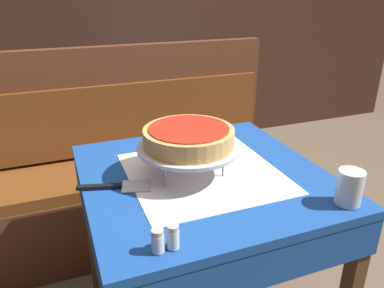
{
  "coord_description": "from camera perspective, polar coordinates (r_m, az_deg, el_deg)",
  "views": [
    {
      "loc": [
        -0.45,
        -1.06,
        1.36
      ],
      "look_at": [
        -0.05,
        -0.02,
        0.89
      ],
      "focal_mm": 35.0,
      "sensor_mm": 36.0,
      "label": 1
    }
  ],
  "objects": [
    {
      "name": "back_wall_panel",
      "position": [
        3.15,
        -13.61,
        19.57
      ],
      "size": [
        6.0,
        0.04,
        2.4
      ],
      "primitive_type": "cube",
      "color": "#3D2319",
      "rests_on": "ground_plane"
    },
    {
      "name": "salt_shaker",
      "position": [
        0.93,
        -5.25,
        -14.48
      ],
      "size": [
        0.03,
        0.03,
        0.06
      ],
      "color": "silver",
      "rests_on": "dining_table_front"
    },
    {
      "name": "condiment_caddy",
      "position": [
        2.86,
        -7.8,
        11.48
      ],
      "size": [
        0.14,
        0.14,
        0.17
      ],
      "color": "black",
      "rests_on": "dining_table_rear"
    },
    {
      "name": "pizza_pan_stand",
      "position": [
        1.25,
        -0.49,
        -0.64
      ],
      "size": [
        0.35,
        0.35,
        0.11
      ],
      "color": "#ADADB2",
      "rests_on": "dining_table_front"
    },
    {
      "name": "deep_dish_pizza",
      "position": [
        1.23,
        -0.5,
        1.12
      ],
      "size": [
        0.3,
        0.3,
        0.06
      ],
      "color": "tan",
      "rests_on": "pizza_pan_stand"
    },
    {
      "name": "booth_bench",
      "position": [
        2.14,
        -7.99,
        -5.98
      ],
      "size": [
        1.59,
        0.45,
        1.07
      ],
      "color": "brown",
      "rests_on": "ground_plane"
    },
    {
      "name": "dining_table_front",
      "position": [
        1.35,
        1.72,
        -8.17
      ],
      "size": [
        0.81,
        0.81,
        0.76
      ],
      "color": "#194799",
      "rests_on": "ground_plane"
    },
    {
      "name": "pizza_server",
      "position": [
        1.23,
        -11.42,
        -6.35
      ],
      "size": [
        0.24,
        0.11,
        0.01
      ],
      "color": "#BCBCC1",
      "rests_on": "dining_table_front"
    },
    {
      "name": "dining_table_rear",
      "position": [
        2.87,
        -6.71,
        8.4
      ],
      "size": [
        0.63,
        0.63,
        0.76
      ],
      "color": "#194799",
      "rests_on": "ground_plane"
    },
    {
      "name": "pepper_shaker",
      "position": [
        0.94,
        -2.9,
        -13.94
      ],
      "size": [
        0.03,
        0.03,
        0.06
      ],
      "color": "silver",
      "rests_on": "dining_table_front"
    },
    {
      "name": "water_glass_near",
      "position": [
        1.19,
        22.88,
        -6.1
      ],
      "size": [
        0.08,
        0.08,
        0.11
      ],
      "color": "silver",
      "rests_on": "dining_table_front"
    }
  ]
}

